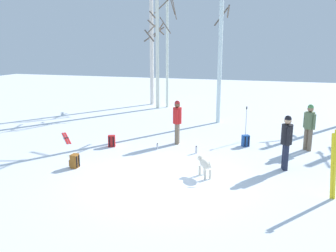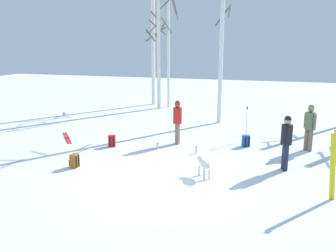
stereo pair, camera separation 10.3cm
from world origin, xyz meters
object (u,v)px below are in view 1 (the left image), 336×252
Objects in this scene: backpack_1 at (112,141)px; birch_tree_3 at (221,37)px; birch_tree_0 at (152,46)px; person_2 at (177,119)px; ski_pair_lying_0 at (66,138)px; person_1 at (309,124)px; birch_tree_1 at (158,43)px; water_bottle_1 at (157,146)px; ski_pair_planted_0 at (334,165)px; person_0 at (287,139)px; water_bottle_0 at (196,150)px; ski_poles_0 at (246,123)px; dog at (204,164)px; backpack_0 at (75,161)px; birch_tree_2 at (167,44)px; backpack_2 at (245,141)px.

backpack_1 is 7.45m from birch_tree_3.
birch_tree_3 reaches higher than backpack_1.
backpack_1 is at bearing -79.52° from birch_tree_0.
person_2 is 4.77m from ski_pair_lying_0.
person_1 is 0.23× the size of birch_tree_1.
person_2 is 7.41× the size of water_bottle_1.
ski_pair_planted_0 is (5.08, -3.78, -0.08)m from person_2.
person_2 is at bearing 155.29° from person_0.
birch_tree_1 is at bearing 117.02° from water_bottle_0.
ski_poles_0 is (7.16, 1.73, 0.74)m from ski_pair_lying_0.
ski_poles_0 is 0.19× the size of birch_tree_1.
person_2 is at bearing 118.38° from dog.
ski_poles_0 is at bearing 44.53° from backpack_0.
birch_tree_2 is (-6.81, 9.67, 2.87)m from person_0.
person_2 is at bearing 62.60° from water_bottle_1.
dog is at bearing -45.09° from water_bottle_1.
ski_poles_0 is at bearing 13.59° from ski_pair_lying_0.
person_1 is 6.32m from birch_tree_3.
person_2 is 0.23× the size of birch_tree_2.
person_2 is at bearing -101.68° from birch_tree_3.
ski_pair_planted_0 is 1.12× the size of ski_pair_lying_0.
birch_tree_2 is (-5.34, 6.66, 3.09)m from ski_poles_0.
backpack_1 is 0.06× the size of birch_tree_3.
backpack_0 is at bearing -53.36° from ski_pair_lying_0.
birch_tree_2 is at bearing 112.37° from dog.
birch_tree_0 is at bearing 126.40° from ski_pair_planted_0.
person_0 is 8.78m from ski_pair_lying_0.
birch_tree_1 reaches higher than person_1.
birch_tree_1 reaches higher than birch_tree_0.
person_1 is at bearing 70.88° from person_0.
ski_pair_lying_0 is (-9.71, 3.22, -0.89)m from ski_pair_planted_0.
person_2 is 8.80m from birch_tree_2.
water_bottle_0 is (-4.08, 2.76, -0.77)m from ski_pair_planted_0.
birch_tree_1 is (-0.99, 8.47, 3.68)m from backpack_1.
person_2 is at bearing -170.70° from backpack_2.
ski_poles_0 is 0.18× the size of birch_tree_3.
person_0 is at bearing -52.37° from birch_tree_0.
ski_pair_lying_0 is at bearing 171.56° from person_0.
birch_tree_0 is (-8.91, 8.10, 2.70)m from person_1.
person_0 is 1.00× the size of person_2.
backpack_2 is at bearing 9.30° from person_2.
backpack_1 is 1.79m from water_bottle_1.
person_1 and person_2 have the same top height.
birch_tree_0 is at bearing 131.52° from ski_poles_0.
birch_tree_1 is at bearing 126.85° from ski_pair_planted_0.
water_bottle_0 reaches higher than ski_pair_lying_0.
ski_poles_0 reaches higher than ski_pair_lying_0.
ski_poles_0 is 10.40m from birch_tree_0.
ski_pair_planted_0 is at bearing -59.50° from backpack_2.
birch_tree_3 is at bearing 75.27° from water_bottle_1.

